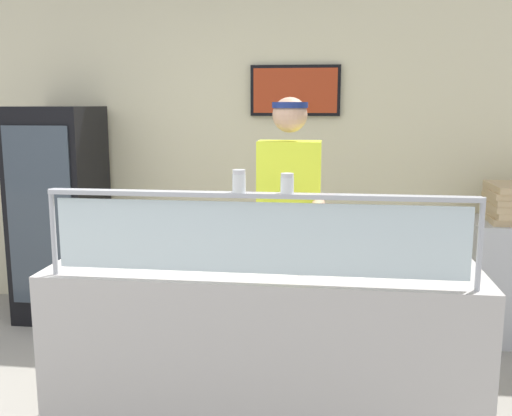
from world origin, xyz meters
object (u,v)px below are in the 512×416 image
at_px(drink_fridge, 60,213).
at_px(parmesan_shaker, 239,183).
at_px(worker_figure, 289,222).
at_px(pepper_flake_shaker, 287,185).
at_px(pizza_server, 297,254).
at_px(pizza_tray, 303,257).

bearing_deg(drink_fridge, parmesan_shaker, -47.61).
bearing_deg(worker_figure, pepper_flake_shaker, -86.62).
xyz_separation_m(pizza_server, drink_fridge, (-2.00, 1.58, -0.14)).
bearing_deg(worker_figure, pizza_server, -82.75).
relative_size(pizza_tray, drink_fridge, 0.30).
distance_m(pizza_server, parmesan_shaker, 0.59).
bearing_deg(pizza_tray, pepper_flake_shaker, -98.04).
xyz_separation_m(parmesan_shaker, pepper_flake_shaker, (0.21, -0.00, -0.01)).
relative_size(pizza_server, parmesan_shaker, 2.86).
height_order(pepper_flake_shaker, drink_fridge, drink_fridge).
relative_size(pizza_server, pepper_flake_shaker, 3.25).
relative_size(pepper_flake_shaker, drink_fridge, 0.05).
relative_size(pizza_server, drink_fridge, 0.16).
relative_size(worker_figure, drink_fridge, 1.04).
height_order(pizza_server, drink_fridge, drink_fridge).
relative_size(parmesan_shaker, worker_figure, 0.06).
relative_size(pizza_server, worker_figure, 0.16).
bearing_deg(pepper_flake_shaker, pizza_server, 85.80).
xyz_separation_m(pizza_tray, worker_figure, (-0.12, 0.69, 0.04)).
bearing_deg(drink_fridge, pizza_tray, -37.45).
height_order(parmesan_shaker, pepper_flake_shaker, parmesan_shaker).
bearing_deg(pizza_tray, pizza_server, -144.05).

